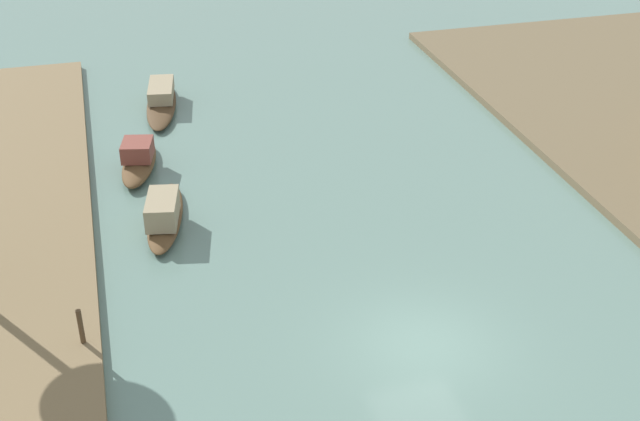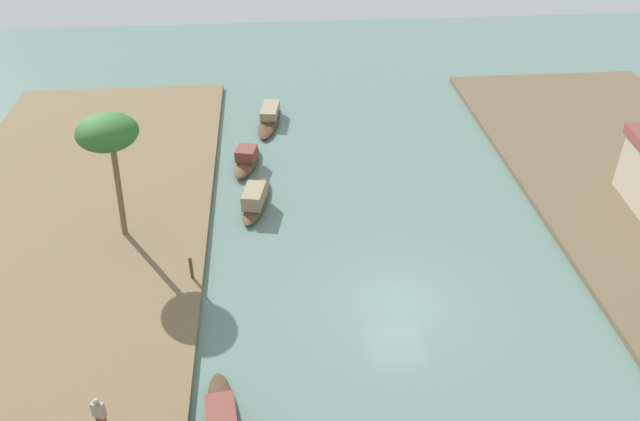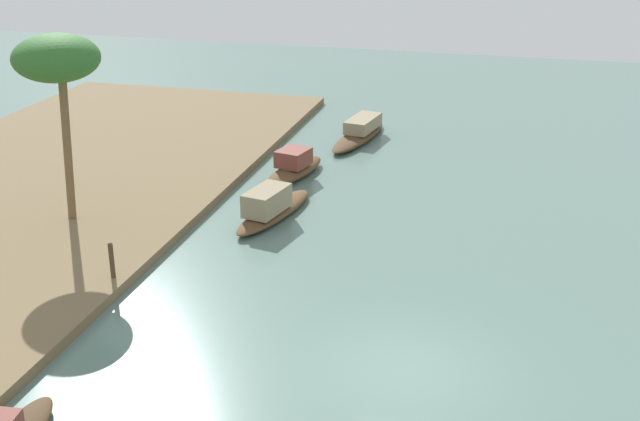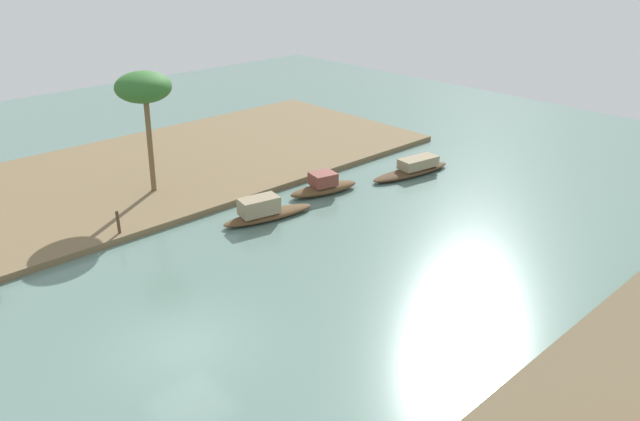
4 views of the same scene
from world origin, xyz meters
name	(u,v)px [view 2 (image 2 of 4)]	position (x,y,z in m)	size (l,w,h in m)	color
river_water	(399,304)	(0.00, 0.00, 0.00)	(78.55, 78.55, 0.00)	slate
riverbank_left	(26,323)	(0.00, -15.34, 0.15)	(47.87, 13.96, 0.31)	brown
sampan_with_tall_canopy	(270,117)	(-18.09, -5.12, 0.35)	(5.51, 2.02, 0.93)	#47331E
sampan_with_red_awning	(247,159)	(-12.42, -6.52, 0.41)	(4.08, 1.97, 1.15)	brown
sampan_upstream_small	(255,199)	(-8.11, -6.04, 0.44)	(4.77, 1.99, 1.19)	brown
person_on_near_bank	(100,417)	(5.70, -11.10, 1.00)	(0.44, 0.47, 1.56)	brown
mooring_post	(191,268)	(-2.11, -8.80, 0.83)	(0.14, 0.14, 1.04)	#4C3823
palm_tree_left_near	(107,134)	(-5.78, -12.20, 5.63)	(2.73, 2.73, 6.16)	brown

